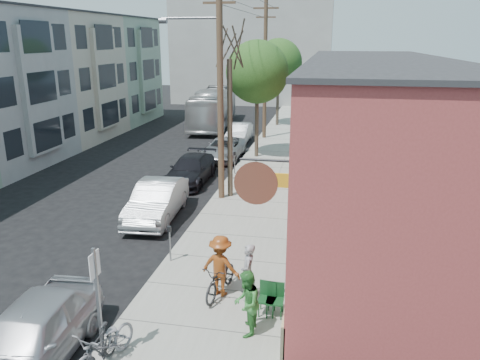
% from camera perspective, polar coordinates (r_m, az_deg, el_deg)
% --- Properties ---
extents(ground, '(120.00, 120.00, 0.00)m').
position_cam_1_polar(ground, '(17.43, -14.98, -8.57)').
color(ground, black).
extents(sidewalk, '(4.50, 58.00, 0.15)m').
position_cam_1_polar(sidewalk, '(26.26, 3.94, 0.83)').
color(sidewalk, gray).
rests_on(sidewalk, ground).
extents(cafe_building, '(6.60, 20.20, 6.61)m').
position_cam_1_polar(cafe_building, '(19.55, 15.83, 4.37)').
color(cafe_building, '#983A38').
rests_on(cafe_building, ground).
extents(apartment_row, '(6.30, 32.00, 9.00)m').
position_cam_1_polar(apartment_row, '(34.06, -23.68, 10.75)').
color(apartment_row, gray).
rests_on(apartment_row, ground).
extents(end_cap_building, '(18.00, 8.00, 12.00)m').
position_cam_1_polar(end_cap_building, '(56.83, 1.61, 15.55)').
color(end_cap_building, '#989793').
rests_on(end_cap_building, ground).
extents(sign_post, '(0.07, 0.45, 2.80)m').
position_cam_1_polar(sign_post, '(11.25, -16.98, -13.14)').
color(sign_post, slate).
rests_on(sign_post, sidewalk).
extents(parking_meter_near, '(0.14, 0.14, 1.24)m').
position_cam_1_polar(parking_meter_near, '(15.79, -8.58, -6.98)').
color(parking_meter_near, slate).
rests_on(parking_meter_near, sidewalk).
extents(parking_meter_far, '(0.14, 0.14, 1.24)m').
position_cam_1_polar(parking_meter_far, '(25.63, -0.67, 2.57)').
color(parking_meter_far, slate).
rests_on(parking_meter_far, sidewalk).
extents(utility_pole_near, '(3.57, 0.28, 10.00)m').
position_cam_1_polar(utility_pole_near, '(20.94, -2.59, 11.63)').
color(utility_pole_near, '#503A28').
rests_on(utility_pole_near, sidewalk).
extents(utility_pole_far, '(1.80, 0.28, 10.00)m').
position_cam_1_polar(utility_pole_far, '(34.86, 3.08, 13.61)').
color(utility_pole_far, '#503A28').
rests_on(utility_pole_far, sidewalk).
extents(tree_bare, '(0.24, 0.24, 6.31)m').
position_cam_1_polar(tree_bare, '(21.48, -1.24, 6.10)').
color(tree_bare, '#44392C').
rests_on(tree_bare, sidewalk).
extents(tree_leafy_mid, '(3.80, 3.80, 7.13)m').
position_cam_1_polar(tree_leafy_mid, '(28.96, 2.11, 13.01)').
color(tree_leafy_mid, '#44392C').
rests_on(tree_leafy_mid, sidewalk).
extents(tree_leafy_far, '(3.92, 3.92, 7.22)m').
position_cam_1_polar(tree_leafy_far, '(40.34, 4.72, 14.09)').
color(tree_leafy_far, '#44392C').
rests_on(tree_leafy_far, sidewalk).
extents(patio_chair_a, '(0.57, 0.57, 0.88)m').
position_cam_1_polar(patio_chair_a, '(13.00, 3.29, -14.34)').
color(patio_chair_a, '#113D1B').
rests_on(patio_chair_a, sidewalk).
extents(patio_chair_b, '(0.51, 0.51, 0.88)m').
position_cam_1_polar(patio_chair_b, '(12.96, 4.27, -14.46)').
color(patio_chair_b, '#113D1B').
rests_on(patio_chair_b, sidewalk).
extents(patron_grey, '(0.48, 0.66, 1.68)m').
position_cam_1_polar(patron_grey, '(13.46, 0.98, -11.17)').
color(patron_grey, gray).
rests_on(patron_grey, sidewalk).
extents(patron_green, '(0.68, 0.86, 1.72)m').
position_cam_1_polar(patron_green, '(12.02, 0.79, -14.80)').
color(patron_green, '#327D33').
rests_on(patron_green, sidewalk).
extents(cyclist, '(1.31, 0.95, 1.83)m').
position_cam_1_polar(cyclist, '(13.66, -2.37, -10.39)').
color(cyclist, brown).
rests_on(cyclist, sidewalk).
extents(cyclist_bike, '(1.01, 2.01, 1.01)m').
position_cam_1_polar(cyclist_bike, '(13.85, -2.35, -11.90)').
color(cyclist_bike, black).
rests_on(cyclist_bike, sidewalk).
extents(parked_bike_a, '(0.51, 1.70, 1.01)m').
position_cam_1_polar(parked_bike_a, '(11.53, -16.74, -19.23)').
color(parked_bike_a, black).
rests_on(parked_bike_a, sidewalk).
extents(parked_bike_b, '(1.18, 2.14, 1.06)m').
position_cam_1_polar(parked_bike_b, '(11.58, -16.20, -18.87)').
color(parked_bike_b, slate).
rests_on(parked_bike_b, sidewalk).
extents(car_0, '(2.13, 4.72, 1.57)m').
position_cam_1_polar(car_0, '(12.26, -24.13, -16.98)').
color(car_0, '#AFB0B7').
rests_on(car_0, ground).
extents(car_1, '(1.99, 4.87, 1.57)m').
position_cam_1_polar(car_1, '(19.97, -10.10, -2.49)').
color(car_1, '#B8BCC0').
rests_on(car_1, ground).
extents(car_2, '(1.96, 4.77, 1.38)m').
position_cam_1_polar(car_2, '(24.77, -6.01, 1.26)').
color(car_2, black).
rests_on(car_2, ground).
extents(car_3, '(2.19, 4.70, 1.30)m').
position_cam_1_polar(car_3, '(29.52, -1.99, 3.82)').
color(car_3, gray).
rests_on(car_3, ground).
extents(car_4, '(1.55, 4.20, 1.37)m').
position_cam_1_polar(car_4, '(34.36, -0.10, 5.75)').
color(car_4, '#93969A').
rests_on(car_4, ground).
extents(bus, '(3.69, 11.49, 3.14)m').
position_cam_1_polar(bus, '(40.82, -3.27, 8.76)').
color(bus, silver).
rests_on(bus, ground).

